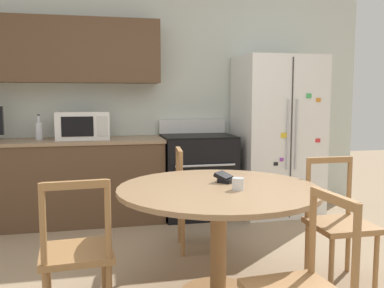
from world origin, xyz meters
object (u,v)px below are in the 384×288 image
Objects in this scene: counter_bottle at (39,130)px; dining_chair_right at (339,223)px; refrigerator at (277,136)px; oven_range at (198,175)px; wallet at (225,178)px; dining_chair_left at (77,254)px; microwave at (83,125)px; candle_glass at (238,185)px; dining_chair_far at (197,201)px.

counter_bottle is 3.10m from dining_chair_right.
refrigerator is 1.03m from oven_range.
refrigerator is 10.34× the size of wallet.
dining_chair_left is 5.17× the size of wallet.
candle_glass is at bearing -64.35° from microwave.
counter_bottle is at bearing -40.75° from dining_chair_right.
candle_glass is at bearing 10.66° from dining_chair_right.
counter_bottle is 0.29× the size of dining_chair_left.
counter_bottle is at bearing 177.84° from oven_range.
wallet is at bearing -61.52° from microwave.
dining_chair_right is at bearing -40.98° from counter_bottle.
dining_chair_right is 5.17× the size of wallet.
dining_chair_right and dining_chair_far have the same top height.
dining_chair_far is (-0.25, -1.05, -0.03)m from oven_range.
counter_bottle is 2.61m from candle_glass.
microwave reaches higher than dining_chair_right.
refrigerator is 2.34m from candle_glass.
counter_bottle reaches higher than dining_chair_left.
dining_chair_right is at bearing 50.40° from dining_chair_far.
refrigerator is at bearing 39.75° from dining_chair_left.
counter_bottle reaches higher than wallet.
wallet is at bearing -52.31° from counter_bottle.
oven_range reaches higher than candle_glass.
dining_chair_far is at bearing 91.36° from candle_glass.
wallet is (-0.84, 0.10, 0.35)m from dining_chair_right.
refrigerator is at bearing -99.71° from dining_chair_right.
dining_chair_right is (-0.33, -1.88, -0.47)m from refrigerator.
dining_chair_right is at bearing -7.07° from wallet.
microwave is 0.45m from counter_bottle.
oven_range is 1.08m from dining_chair_far.
microwave is 2.14m from wallet.
microwave reaches higher than dining_chair_left.
dining_chair_right reaches higher than wallet.
wallet is (-0.01, 0.26, -0.01)m from candle_glass.
dining_chair_right is 1.00× the size of dining_chair_left.
oven_range is 1.20× the size of dining_chair_right.
dining_chair_right is at bearing -46.83° from microwave.
dining_chair_right is (0.60, -1.93, -0.03)m from oven_range.
dining_chair_left is (-0.99, -1.09, 0.00)m from dining_chair_far.
counter_bottle is at bearing 127.69° from wallet.
candle_glass is at bearing -119.72° from refrigerator.
refrigerator is 3.27× the size of microwave.
dining_chair_far is 0.85m from wallet.
dining_chair_far is 11.52× the size of candle_glass.
candle_glass is 0.45× the size of wallet.
dining_chair_far is (1.45, -1.12, -0.57)m from counter_bottle.
refrigerator is 2.00× the size of dining_chair_left.
refrigerator reaches higher than dining_chair_far.
refrigerator is 2.13m from wallet.
counter_bottle reaches higher than candle_glass.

